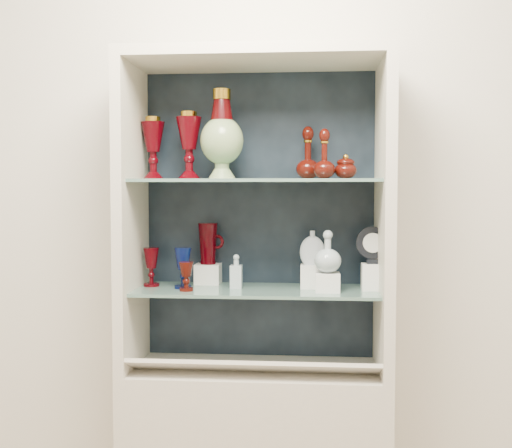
# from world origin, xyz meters

# --- Properties ---
(wall_back) EXTENTS (3.50, 0.02, 2.80)m
(wall_back) POSITION_xyz_m (0.00, 1.75, 1.40)
(wall_back) COLOR silver
(wall_back) RESTS_ON ground
(cabinet_back_panel) EXTENTS (0.98, 0.02, 1.15)m
(cabinet_back_panel) POSITION_xyz_m (0.00, 1.72, 1.32)
(cabinet_back_panel) COLOR black
(cabinet_back_panel) RESTS_ON cabinet_base
(cabinet_side_left) EXTENTS (0.04, 0.40, 1.15)m
(cabinet_side_left) POSITION_xyz_m (-0.48, 1.53, 1.32)
(cabinet_side_left) COLOR beige
(cabinet_side_left) RESTS_ON cabinet_base
(cabinet_side_right) EXTENTS (0.04, 0.40, 1.15)m
(cabinet_side_right) POSITION_xyz_m (0.48, 1.53, 1.32)
(cabinet_side_right) COLOR beige
(cabinet_side_right) RESTS_ON cabinet_base
(cabinet_top_cap) EXTENTS (1.00, 0.40, 0.04)m
(cabinet_top_cap) POSITION_xyz_m (0.00, 1.53, 1.92)
(cabinet_top_cap) COLOR beige
(cabinet_top_cap) RESTS_ON cabinet_side_left
(shelf_lower) EXTENTS (0.92, 0.34, 0.01)m
(shelf_lower) POSITION_xyz_m (0.00, 1.55, 1.04)
(shelf_lower) COLOR slate
(shelf_lower) RESTS_ON cabinet_side_left
(shelf_upper) EXTENTS (0.92, 0.34, 0.01)m
(shelf_upper) POSITION_xyz_m (0.00, 1.55, 1.46)
(shelf_upper) COLOR slate
(shelf_upper) RESTS_ON cabinet_side_left
(label_ledge) EXTENTS (0.92, 0.17, 0.09)m
(label_ledge) POSITION_xyz_m (0.00, 1.42, 0.78)
(label_ledge) COLOR beige
(label_ledge) RESTS_ON cabinet_base
(label_card_0) EXTENTS (0.10, 0.06, 0.03)m
(label_card_0) POSITION_xyz_m (-0.23, 1.42, 0.80)
(label_card_0) COLOR white
(label_card_0) RESTS_ON label_ledge
(label_card_1) EXTENTS (0.10, 0.06, 0.03)m
(label_card_1) POSITION_xyz_m (0.08, 1.42, 0.80)
(label_card_1) COLOR white
(label_card_1) RESTS_ON label_ledge
(label_card_2) EXTENTS (0.10, 0.06, 0.03)m
(label_card_2) POSITION_xyz_m (0.32, 1.42, 0.80)
(label_card_2) COLOR white
(label_card_2) RESTS_ON label_ledge
(pedestal_lamp_left) EXTENTS (0.12, 0.12, 0.25)m
(pedestal_lamp_left) POSITION_xyz_m (-0.41, 1.61, 1.59)
(pedestal_lamp_left) COLOR #410005
(pedestal_lamp_left) RESTS_ON shelf_upper
(pedestal_lamp_right) EXTENTS (0.12, 0.12, 0.26)m
(pedestal_lamp_right) POSITION_xyz_m (-0.26, 1.57, 1.60)
(pedestal_lamp_right) COLOR #410005
(pedestal_lamp_right) RESTS_ON shelf_upper
(enamel_urn) EXTENTS (0.17, 0.17, 0.34)m
(enamel_urn) POSITION_xyz_m (-0.13, 1.53, 1.64)
(enamel_urn) COLOR #0B461F
(enamel_urn) RESTS_ON shelf_upper
(ruby_decanter_a) EXTENTS (0.10, 0.10, 0.21)m
(ruby_decanter_a) POSITION_xyz_m (0.26, 1.51, 1.57)
(ruby_decanter_a) COLOR #440E08
(ruby_decanter_a) RESTS_ON shelf_upper
(ruby_decanter_b) EXTENTS (0.10, 0.10, 0.22)m
(ruby_decanter_b) POSITION_xyz_m (0.19, 1.62, 1.58)
(ruby_decanter_b) COLOR #440E08
(ruby_decanter_b) RESTS_ON shelf_upper
(lidded_bowl) EXTENTS (0.10, 0.10, 0.10)m
(lidded_bowl) POSITION_xyz_m (0.34, 1.55, 1.52)
(lidded_bowl) COLOR #440E08
(lidded_bowl) RESTS_ON shelf_upper
(cobalt_goblet) EXTENTS (0.08, 0.08, 0.16)m
(cobalt_goblet) POSITION_xyz_m (-0.28, 1.54, 1.13)
(cobalt_goblet) COLOR #030E42
(cobalt_goblet) RESTS_ON shelf_lower
(ruby_goblet_tall) EXTENTS (0.08, 0.08, 0.15)m
(ruby_goblet_tall) POSITION_xyz_m (-0.42, 1.58, 1.13)
(ruby_goblet_tall) COLOR #410005
(ruby_goblet_tall) RESTS_ON shelf_lower
(ruby_goblet_small) EXTENTS (0.06, 0.06, 0.11)m
(ruby_goblet_small) POSITION_xyz_m (-0.26, 1.47, 1.10)
(ruby_goblet_small) COLOR #440E08
(ruby_goblet_small) RESTS_ON shelf_lower
(riser_ruby_pitcher) EXTENTS (0.10, 0.10, 0.08)m
(riser_ruby_pitcher) POSITION_xyz_m (-0.21, 1.66, 1.09)
(riser_ruby_pitcher) COLOR silver
(riser_ruby_pitcher) RESTS_ON shelf_lower
(ruby_pitcher) EXTENTS (0.14, 0.11, 0.17)m
(ruby_pitcher) POSITION_xyz_m (-0.21, 1.66, 1.21)
(ruby_pitcher) COLOR #410005
(ruby_pitcher) RESTS_ON riser_ruby_pitcher
(clear_square_bottle) EXTENTS (0.05, 0.05, 0.13)m
(clear_square_bottle) POSITION_xyz_m (-0.08, 1.56, 1.12)
(clear_square_bottle) COLOR #9BADB3
(clear_square_bottle) RESTS_ON shelf_lower
(riser_flat_flask) EXTENTS (0.09, 0.09, 0.09)m
(riser_flat_flask) POSITION_xyz_m (0.21, 1.59, 1.09)
(riser_flat_flask) COLOR silver
(riser_flat_flask) RESTS_ON shelf_lower
(flat_flask) EXTENTS (0.10, 0.04, 0.14)m
(flat_flask) POSITION_xyz_m (0.21, 1.59, 1.21)
(flat_flask) COLOR silver
(flat_flask) RESTS_ON riser_flat_flask
(riser_clear_round_decanter) EXTENTS (0.09, 0.09, 0.07)m
(riser_clear_round_decanter) POSITION_xyz_m (0.27, 1.50, 1.08)
(riser_clear_round_decanter) COLOR silver
(riser_clear_round_decanter) RESTS_ON shelf_lower
(clear_round_decanter) EXTENTS (0.12, 0.12, 0.15)m
(clear_round_decanter) POSITION_xyz_m (0.27, 1.50, 1.20)
(clear_round_decanter) COLOR #9BADB3
(clear_round_decanter) RESTS_ON riser_clear_round_decanter
(riser_cameo_medallion) EXTENTS (0.08, 0.08, 0.10)m
(riser_cameo_medallion) POSITION_xyz_m (0.44, 1.56, 1.10)
(riser_cameo_medallion) COLOR silver
(riser_cameo_medallion) RESTS_ON shelf_lower
(cameo_medallion) EXTENTS (0.13, 0.05, 0.15)m
(cameo_medallion) POSITION_xyz_m (0.44, 1.56, 1.22)
(cameo_medallion) COLOR black
(cameo_medallion) RESTS_ON riser_cameo_medallion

